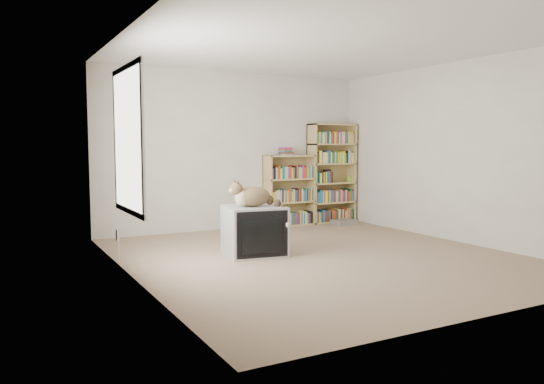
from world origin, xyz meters
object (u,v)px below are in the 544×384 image
crt_tv (254,231)px  bookcase_short (289,193)px  dvd_player (344,222)px  bookcase_tall (331,176)px  cat (257,199)px

crt_tv → bookcase_short: size_ratio=0.66×
bookcase_short → dvd_player: 1.07m
bookcase_short → dvd_player: size_ratio=3.02×
crt_tv → dvd_player: (2.43, 1.46, -0.25)m
crt_tv → bookcase_tall: bearing=45.8°
cat → bookcase_tall: (2.41, 1.92, 0.12)m
bookcase_tall → dvd_player: (0.01, -0.40, -0.77)m
cat → bookcase_tall: bearing=40.7°
cat → bookcase_short: size_ratio=0.56×
cat → bookcase_short: (1.56, 1.92, -0.16)m
crt_tv → bookcase_tall: 3.10m
bookcase_short → bookcase_tall: bearing=-0.1°
dvd_player → bookcase_tall: bearing=84.6°
cat → dvd_player: 2.93m
bookcase_tall → dvd_player: bookcase_tall is taller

